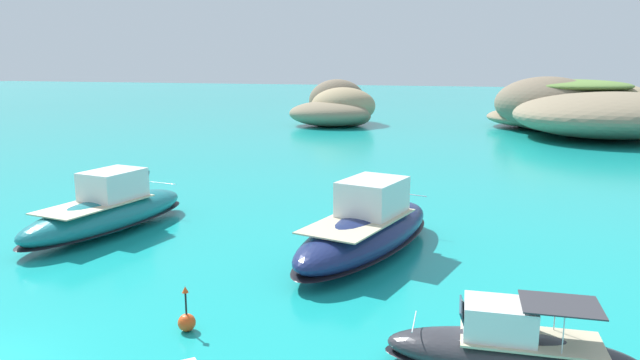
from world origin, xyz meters
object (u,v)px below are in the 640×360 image
Objects in this scene: islet_large at (587,109)px; motorboat_navy at (367,230)px; motorboat_teal at (108,212)px; channel_buoy at (187,321)px; motorboat_charcoal at (509,350)px; islet_small at (338,107)px.

motorboat_navy is at bearing -105.46° from islet_large.
islet_large is at bearing 62.64° from motorboat_teal.
motorboat_teal is (-27.62, -53.38, -1.77)m from islet_large.
islet_large is 23.84× the size of channel_buoy.
motorboat_navy is 10.58m from motorboat_charcoal.
motorboat_teal is 12.71m from channel_buoy.
motorboat_navy is at bearing 2.51° from motorboat_teal.
islet_small is at bearing -179.08° from islet_large.
islet_small is at bearing 93.65° from motorboat_teal.
motorboat_charcoal is 4.65× the size of channel_buoy.
motorboat_teal is at bearing -117.36° from islet_large.
islet_large reaches higher than motorboat_teal.
islet_large is 5.13× the size of motorboat_charcoal.
motorboat_teal is 13.03m from motorboat_navy.
motorboat_teal is 7.16× the size of channel_buoy.
motorboat_navy reaches higher than channel_buoy.
motorboat_navy is at bearing -72.60° from islet_small.
islet_large is at bearing 82.01° from motorboat_charcoal.
channel_buoy is at bearing -42.37° from motorboat_teal.
motorboat_teal is at bearing 137.63° from channel_buoy.
islet_small is 10.46× the size of channel_buoy.
motorboat_navy is (-14.61, -52.81, -1.69)m from islet_large.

